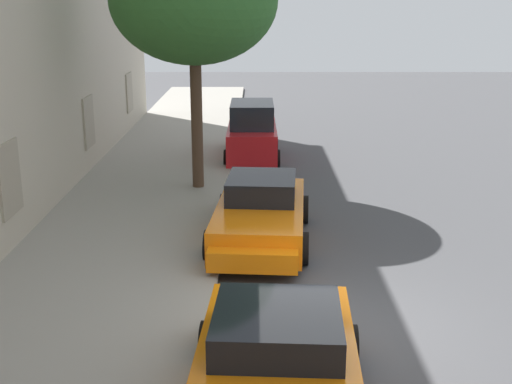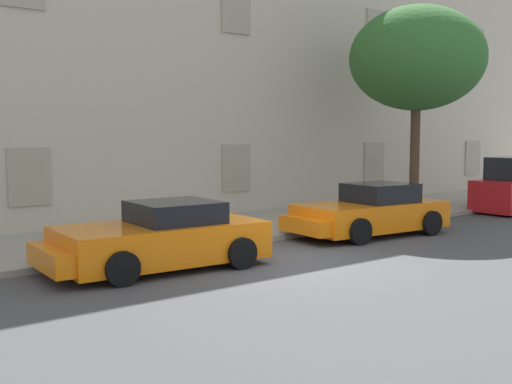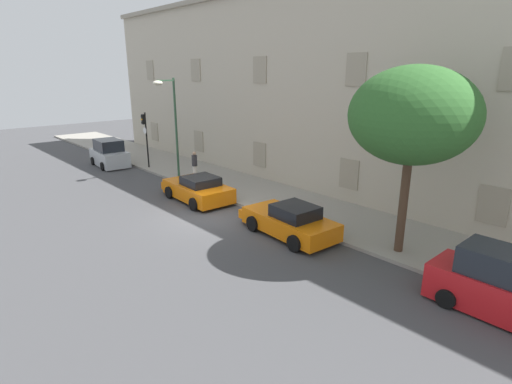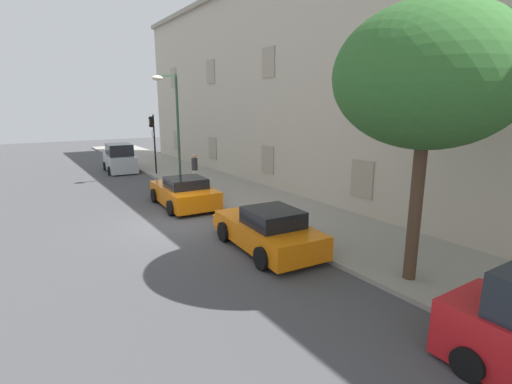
% 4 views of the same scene
% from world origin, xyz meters
% --- Properties ---
extents(ground_plane, '(80.00, 80.00, 0.00)m').
position_xyz_m(ground_plane, '(0.00, 0.00, 0.00)').
color(ground_plane, '#444447').
extents(sidewalk, '(60.00, 4.28, 0.14)m').
position_xyz_m(sidewalk, '(0.00, 4.15, 0.07)').
color(sidewalk, gray).
rests_on(sidewalk, ground).
extents(sportscar_red_lead, '(4.57, 2.41, 1.34)m').
position_xyz_m(sportscar_red_lead, '(-2.55, 1.07, 0.59)').
color(sportscar_red_lead, orange).
rests_on(sportscar_red_lead, ground).
extents(sportscar_yellow_flank, '(4.64, 2.31, 1.37)m').
position_xyz_m(sportscar_yellow_flank, '(3.91, 1.21, 0.60)').
color(sportscar_yellow_flank, orange).
rests_on(sportscar_yellow_flank, ground).
extents(hatchback_parked, '(3.70, 1.77, 1.89)m').
position_xyz_m(hatchback_parked, '(11.83, 1.42, 0.83)').
color(hatchback_parked, red).
rests_on(hatchback_parked, ground).
extents(tree_near_kerb, '(4.32, 4.32, 6.61)m').
position_xyz_m(tree_near_kerb, '(7.99, 2.89, 5.07)').
color(tree_near_kerb, '#473323').
rests_on(tree_near_kerb, sidewalk).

